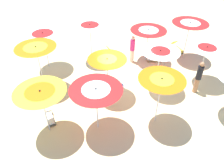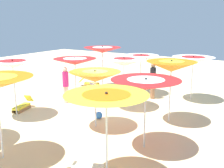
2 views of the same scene
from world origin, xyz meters
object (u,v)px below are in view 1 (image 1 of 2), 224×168
Objects in this scene: beach_umbrella_10 at (96,92)px; lounger_0 at (177,49)px; beach_umbrella_1 at (148,32)px; lounger_1 at (49,116)px; lounger_3 at (101,53)px; beachgoer_1 at (132,49)px; beach_ball at (121,86)px; beach_umbrella_0 at (190,25)px; beach_umbrella_9 at (161,83)px; beach_umbrella_7 at (36,50)px; lounger_2 at (156,58)px; beach_umbrella_4 at (206,50)px; beach_umbrella_3 at (43,37)px; beachgoer_0 at (199,77)px; beach_umbrella_11 at (41,94)px; beach_umbrella_6 at (107,62)px; beach_umbrella_2 at (90,27)px; beach_umbrella_5 at (160,54)px.

lounger_0 is (-6.42, 5.77, -1.88)m from beach_umbrella_10.
lounger_1 is (4.86, -5.59, -1.73)m from beach_umbrella_1.
lounger_1 is 6.27m from lounger_3.
beach_ball is at bearing 131.18° from beachgoer_1.
beach_umbrella_9 is at bearing -30.65° from beach_umbrella_0.
beach_umbrella_7 is 8.39× the size of beach_ball.
lounger_2 is (1.14, -1.80, 0.00)m from lounger_0.
lounger_1 is (2.37, -8.15, -1.79)m from beach_umbrella_4.
beach_umbrella_7 reaches higher than beachgoer_1.
beachgoer_1 is (-0.13, 5.27, -1.12)m from beach_umbrella_3.
beachgoer_0 is (1.19, 8.20, -1.31)m from beach_umbrella_7.
beach_umbrella_1 is 7.81m from beach_umbrella_11.
beach_umbrella_7 is 4.80m from beach_ball.
beachgoer_0 is (-2.07, 5.33, -1.09)m from beach_umbrella_10.
beach_umbrella_6 reaches higher than lounger_2.
lounger_0 is 0.99× the size of lounger_2.
beach_ball is at bearing 59.22° from beach_umbrella_3.
beach_umbrella_10 is 3.02m from lounger_1.
beach_umbrella_6 is 4.37m from lounger_3.
beachgoer_1 is at bearing 77.95° from beach_umbrella_2.
beach_umbrella_10 is 5.82m from beachgoer_0.
beachgoer_1 is (-5.37, 4.57, -1.19)m from beach_umbrella_11.
lounger_0 is 0.70× the size of beachgoer_0.
beach_umbrella_4 is at bearing 132.58° from lounger_3.
beach_umbrella_1 is 6.48m from beach_umbrella_10.
lounger_3 is at bearing -105.27° from beach_umbrella_1.
lounger_1 is (4.58, 0.63, -1.86)m from beach_umbrella_3.
lounger_2 is at bearing -122.15° from beachgoer_1.
beach_umbrella_9 is at bearing 81.06° from lounger_2.
beachgoer_0 is (0.99, -0.58, -0.99)m from beach_umbrella_4.
beach_umbrella_6 is at bearing 12.30° from beach_umbrella_2.
beach_umbrella_10 is at bearing -14.55° from beach_umbrella_6.
beach_umbrella_0 is at bearing -179.06° from beach_umbrella_4.
beach_umbrella_6 is 0.88× the size of beach_umbrella_7.
beach_umbrella_5 is 7.86× the size of beach_ball.
beach_umbrella_0 is 1.00× the size of beach_umbrella_9.
beach_umbrella_4 is 0.99× the size of beach_umbrella_6.
beach_umbrella_11 is at bearing 45.77° from lounger_2.
beach_umbrella_3 is 1.79× the size of lounger_0.
beach_umbrella_1 reaches higher than beachgoer_1.
beach_umbrella_11 is at bearing -12.85° from lounger_1.
beach_umbrella_9 is 2.69m from beach_umbrella_10.
beachgoer_1 is at bearing 139.62° from beach_umbrella_11.
lounger_0 reaches higher than beach_ball.
beach_umbrella_7 is 8.39m from beachgoer_0.
beach_umbrella_11 is 8.31m from lounger_2.
beachgoer_1 is (-2.13, 5.27, -1.37)m from beach_umbrella_7.
beach_umbrella_9 reaches higher than beach_umbrella_1.
lounger_1 is at bearing -106.92° from beach_umbrella_10.
beach_umbrella_3 is at bearing -113.08° from beach_umbrella_5.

